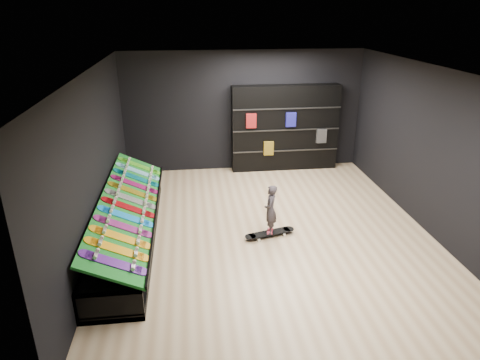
{
  "coord_description": "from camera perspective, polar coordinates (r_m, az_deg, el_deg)",
  "views": [
    {
      "loc": [
        -1.39,
        -7.02,
        3.98
      ],
      "look_at": [
        -0.5,
        0.2,
        1.0
      ],
      "focal_mm": 32.0,
      "sensor_mm": 36.0,
      "label": 1
    }
  ],
  "objects": [
    {
      "name": "floor",
      "position": [
        8.19,
        3.67,
        -6.86
      ],
      "size": [
        6.0,
        7.0,
        0.01
      ],
      "primitive_type": "cube",
      "color": "tan",
      "rests_on": "ground"
    },
    {
      "name": "ceiling",
      "position": [
        7.22,
        4.27,
        14.43
      ],
      "size": [
        6.0,
        7.0,
        0.01
      ],
      "primitive_type": "cube",
      "color": "white",
      "rests_on": "ground"
    },
    {
      "name": "wall_back",
      "position": [
        10.89,
        0.49,
        9.12
      ],
      "size": [
        6.0,
        0.02,
        3.0
      ],
      "primitive_type": "cube",
      "color": "black",
      "rests_on": "ground"
    },
    {
      "name": "display_board_11",
      "position": [
        9.55,
        -13.21,
        1.83
      ],
      "size": [
        0.93,
        0.22,
        0.5
      ],
      "primitive_type": null,
      "rotation": [
        0.0,
        0.44,
        0.0
      ],
      "color": "green",
      "rests_on": "turf_ramp"
    },
    {
      "name": "floor_skateboard",
      "position": [
        8.0,
        3.99,
        -7.24
      ],
      "size": [
        1.0,
        0.46,
        0.09
      ],
      "primitive_type": null,
      "rotation": [
        0.0,
        0.0,
        0.25
      ],
      "color": "black",
      "rests_on": "ground"
    },
    {
      "name": "display_board_8",
      "position": [
        8.59,
        -13.83,
        -0.57
      ],
      "size": [
        0.93,
        0.22,
        0.5
      ],
      "primitive_type": null,
      "rotation": [
        0.0,
        0.44,
        0.0
      ],
      "color": "#E5198C",
      "rests_on": "turf_ramp"
    },
    {
      "name": "display_board_6",
      "position": [
        7.96,
        -14.33,
        -2.48
      ],
      "size": [
        0.93,
        0.22,
        0.5
      ],
      "primitive_type": null,
      "rotation": [
        0.0,
        0.44,
        0.0
      ],
      "color": "black",
      "rests_on": "turf_ramp"
    },
    {
      "name": "display_board_10",
      "position": [
        9.23,
        -13.4,
        1.09
      ],
      "size": [
        0.93,
        0.22,
        0.5
      ],
      "primitive_type": null,
      "rotation": [
        0.0,
        0.44,
        0.0
      ],
      "color": "#0CB2E5",
      "rests_on": "turf_ramp"
    },
    {
      "name": "display_board_5",
      "position": [
        7.65,
        -14.61,
        -3.56
      ],
      "size": [
        0.93,
        0.22,
        0.5
      ],
      "primitive_type": null,
      "rotation": [
        0.0,
        0.44,
        0.0
      ],
      "color": "red",
      "rests_on": "turf_ramp"
    },
    {
      "name": "display_board_2",
      "position": [
        6.74,
        -15.62,
        -7.37
      ],
      "size": [
        0.93,
        0.22,
        0.5
      ],
      "primitive_type": null,
      "rotation": [
        0.0,
        0.44,
        0.0
      ],
      "color": "orange",
      "rests_on": "turf_ramp"
    },
    {
      "name": "display_board_7",
      "position": [
        8.28,
        -14.07,
        -1.49
      ],
      "size": [
        0.93,
        0.22,
        0.5
      ],
      "primitive_type": null,
      "rotation": [
        0.0,
        0.44,
        0.0
      ],
      "color": "yellow",
      "rests_on": "turf_ramp"
    },
    {
      "name": "display_board_0",
      "position": [
        6.15,
        -16.46,
        -10.52
      ],
      "size": [
        0.93,
        0.22,
        0.5
      ],
      "primitive_type": null,
      "rotation": [
        0.0,
        0.44,
        0.0
      ],
      "color": "purple",
      "rests_on": "turf_ramp"
    },
    {
      "name": "wall_right",
      "position": [
        8.64,
        23.93,
        3.65
      ],
      "size": [
        0.02,
        7.0,
        3.0
      ],
      "primitive_type": "cube",
      "color": "black",
      "rests_on": "ground"
    },
    {
      "name": "wall_front",
      "position": [
        4.52,
        12.38,
        -11.55
      ],
      "size": [
        6.0,
        0.02,
        3.0
      ],
      "primitive_type": "cube",
      "color": "black",
      "rests_on": "ground"
    },
    {
      "name": "child",
      "position": [
        7.84,
        4.05,
        -5.17
      ],
      "size": [
        0.2,
        0.24,
        0.56
      ],
      "primitive_type": "imported",
      "rotation": [
        0.0,
        0.0,
        -1.84
      ],
      "color": "black",
      "rests_on": "floor_skateboard"
    },
    {
      "name": "display_board_3",
      "position": [
        7.04,
        -15.25,
        -5.99
      ],
      "size": [
        0.93,
        0.22,
        0.5
      ],
      "primitive_type": null,
      "rotation": [
        0.0,
        0.44,
        0.0
      ],
      "color": "#2626BF",
      "rests_on": "turf_ramp"
    },
    {
      "name": "wall_left",
      "position": [
        7.61,
        -18.84,
        2.04
      ],
      "size": [
        0.02,
        7.0,
        3.0
      ],
      "primitive_type": "cube",
      "color": "black",
      "rests_on": "ground"
    },
    {
      "name": "display_board_1",
      "position": [
        6.44,
        -16.02,
        -8.87
      ],
      "size": [
        0.93,
        0.22,
        0.5
      ],
      "primitive_type": null,
      "rotation": [
        0.0,
        0.44,
        0.0
      ],
      "color": "yellow",
      "rests_on": "turf_ramp"
    },
    {
      "name": "display_board_4",
      "position": [
        7.34,
        -14.92,
        -4.72
      ],
      "size": [
        0.93,
        0.22,
        0.5
      ],
      "primitive_type": null,
      "rotation": [
        0.0,
        0.44,
        0.0
      ],
      "color": "blue",
      "rests_on": "turf_ramp"
    },
    {
      "name": "back_shelving",
      "position": [
        11.01,
        6.01,
        6.91
      ],
      "size": [
        2.71,
        0.32,
        2.17
      ],
      "primitive_type": "cube",
      "color": "black",
      "rests_on": "ground"
    },
    {
      "name": "display_rack",
      "position": [
        8.03,
        -14.58,
        -6.18
      ],
      "size": [
        0.9,
        4.5,
        0.5
      ],
      "primitive_type": null,
      "color": "black",
      "rests_on": "ground"
    },
    {
      "name": "turf_ramp",
      "position": [
        7.82,
        -14.54,
        -3.19
      ],
      "size": [
        0.92,
        4.5,
        0.46
      ],
      "primitive_type": "cube",
      "rotation": [
        0.0,
        0.44,
        0.0
      ],
      "color": "#0F621A",
      "rests_on": "display_rack"
    },
    {
      "name": "display_board_9",
      "position": [
        8.91,
        -13.61,
        0.29
      ],
      "size": [
        0.93,
        0.22,
        0.5
      ],
      "primitive_type": null,
      "rotation": [
        0.0,
        0.44,
        0.0
      ],
      "color": "#0C8C99",
      "rests_on": "turf_ramp"
    }
  ]
}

